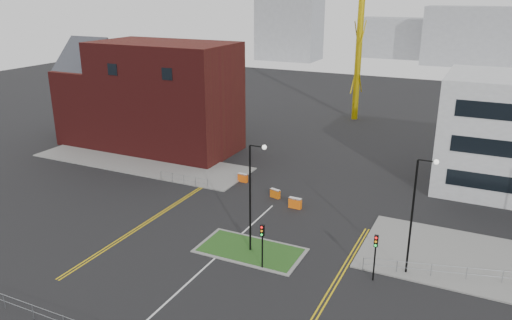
{
  "coord_description": "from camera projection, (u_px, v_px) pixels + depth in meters",
  "views": [
    {
      "loc": [
        17.98,
        -24.27,
        20.07
      ],
      "look_at": [
        -1.16,
        15.66,
        5.0
      ],
      "focal_mm": 35.0,
      "sensor_mm": 36.0,
      "label": 1
    }
  ],
  "objects": [
    {
      "name": "railing_right",
      "position": [
        503.0,
        275.0,
        35.72
      ],
      "size": [
        19.05,
        5.05,
        1.1
      ],
      "color": "gray",
      "rests_on": "ground"
    },
    {
      "name": "yellow_left_a",
      "position": [
        155.0,
        216.0,
        46.76
      ],
      "size": [
        0.12,
        24.0,
        0.01
      ],
      "primitive_type": "cube",
      "color": "gold",
      "rests_on": "ground"
    },
    {
      "name": "yellow_right_a",
      "position": [
        332.0,
        285.0,
        35.78
      ],
      "size": [
        0.12,
        20.0,
        0.01
      ],
      "primitive_type": "cube",
      "color": "gold",
      "rests_on": "ground"
    },
    {
      "name": "yellow_right_b",
      "position": [
        336.0,
        286.0,
        35.66
      ],
      "size": [
        0.12,
        20.0,
        0.01
      ],
      "primitive_type": "cube",
      "color": "gold",
      "rests_on": "ground"
    },
    {
      "name": "barrier_left",
      "position": [
        243.0,
        177.0,
        55.04
      ],
      "size": [
        1.17,
        0.5,
        0.96
      ],
      "color": "#EA570D",
      "rests_on": "ground"
    },
    {
      "name": "skyline_d",
      "position": [
        408.0,
        38.0,
        155.4
      ],
      "size": [
        30.0,
        12.0,
        12.0
      ],
      "primitive_type": "cube",
      "color": "gray",
      "rests_on": "ground"
    },
    {
      "name": "skyline_a",
      "position": [
        289.0,
        22.0,
        149.81
      ],
      "size": [
        18.0,
        12.0,
        22.0
      ],
      "primitive_type": "cube",
      "color": "gray",
      "rests_on": "ground"
    },
    {
      "name": "barrier_mid",
      "position": [
        295.0,
        203.0,
        48.35
      ],
      "size": [
        1.27,
        0.46,
        1.06
      ],
      "color": "orange",
      "rests_on": "ground"
    },
    {
      "name": "barrier_right",
      "position": [
        275.0,
        193.0,
        50.82
      ],
      "size": [
        1.15,
        0.63,
        0.92
      ],
      "color": "orange",
      "rests_on": "ground"
    },
    {
      "name": "pavement_left",
      "position": [
        141.0,
        162.0,
        61.49
      ],
      "size": [
        28.0,
        8.0,
        0.12
      ],
      "primitive_type": "cube",
      "color": "slate",
      "rests_on": "ground"
    },
    {
      "name": "brick_building",
      "position": [
        147.0,
        96.0,
        65.64
      ],
      "size": [
        24.2,
        10.07,
        14.24
      ],
      "color": "#4F1413",
      "rests_on": "ground"
    },
    {
      "name": "yellow_left_b",
      "position": [
        157.0,
        217.0,
        46.64
      ],
      "size": [
        0.12,
        24.0,
        0.01
      ],
      "primitive_type": "cube",
      "color": "gold",
      "rests_on": "ground"
    },
    {
      "name": "traffic_light_island",
      "position": [
        262.0,
        238.0,
        37.19
      ],
      "size": [
        0.28,
        0.33,
        3.65
      ],
      "color": "black",
      "rests_on": "ground"
    },
    {
      "name": "ground",
      "position": [
        174.0,
        296.0,
        34.55
      ],
      "size": [
        200.0,
        200.0,
        0.0
      ],
      "primitive_type": "plane",
      "color": "black",
      "rests_on": "ground"
    },
    {
      "name": "traffic_light_right",
      "position": [
        375.0,
        249.0,
        35.62
      ],
      "size": [
        0.28,
        0.33,
        3.65
      ],
      "color": "black",
      "rests_on": "ground"
    },
    {
      "name": "island_kerb",
      "position": [
        250.0,
        250.0,
        40.54
      ],
      "size": [
        8.6,
        4.6,
        0.08
      ],
      "primitive_type": "cube",
      "color": "slate",
      "rests_on": "ground"
    },
    {
      "name": "streetlamp_right_near",
      "position": [
        416.0,
        208.0,
        35.52
      ],
      "size": [
        1.46,
        0.36,
        9.18
      ],
      "color": "black",
      "rests_on": "ground"
    },
    {
      "name": "centre_line",
      "position": [
        189.0,
        282.0,
        36.25
      ],
      "size": [
        0.15,
        30.0,
        0.01
      ],
      "primitive_type": "cube",
      "color": "silver",
      "rests_on": "ground"
    },
    {
      "name": "grass_island",
      "position": [
        250.0,
        250.0,
        40.54
      ],
      "size": [
        8.0,
        4.0,
        0.12
      ],
      "primitive_type": "cube",
      "color": "#1C4517",
      "rests_on": "ground"
    },
    {
      "name": "railing_left",
      "position": [
        184.0,
        178.0,
        54.17
      ],
      "size": [
        6.05,
        0.05,
        1.1
      ],
      "color": "gray",
      "rests_on": "ground"
    },
    {
      "name": "skyline_b",
      "position": [
        469.0,
        36.0,
        138.85
      ],
      "size": [
        24.0,
        12.0,
        16.0
      ],
      "primitive_type": "cube",
      "color": "gray",
      "rests_on": "ground"
    },
    {
      "name": "streetlamp_island",
      "position": [
        253.0,
        190.0,
        38.72
      ],
      "size": [
        1.46,
        0.36,
        9.18
      ],
      "color": "black",
      "rests_on": "ground"
    }
  ]
}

